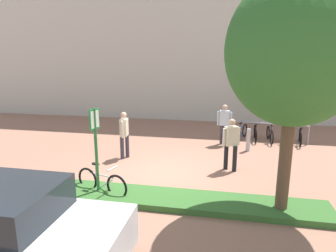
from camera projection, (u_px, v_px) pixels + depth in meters
ground_plane at (165, 172)px, 9.46m from camera, size 60.00×60.00×0.00m
building_facade at (196, 33)px, 16.84m from camera, size 28.00×1.20×10.00m
planter_strip at (185, 201)px, 7.39m from camera, size 7.00×1.10×0.16m
tree_sidewalk at (295, 51)px, 6.10m from camera, size 2.93×2.93×5.35m
parking_sign_post at (96, 140)px, 7.49m from camera, size 0.11×0.36×2.37m
bike_at_sign at (102, 182)px, 7.84m from camera, size 1.62×0.61×0.86m
bike_rack_cluster at (263, 133)px, 13.03m from camera, size 3.72×2.03×0.83m
bollard_steel at (248, 140)px, 11.56m from camera, size 0.16×0.16×0.90m
person_casual_tan at (224, 122)px, 12.30m from camera, size 0.61×0.34×1.72m
person_shirt_white at (231, 141)px, 9.43m from camera, size 0.55×0.40×1.72m
person_shirt_blue at (124, 132)px, 10.62m from camera, size 0.28×0.61×1.72m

